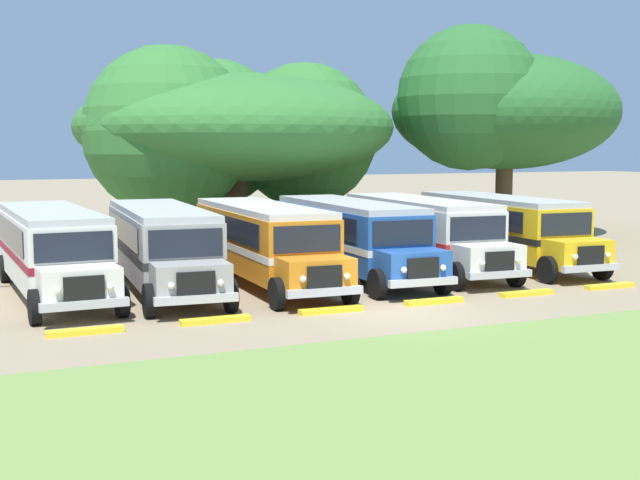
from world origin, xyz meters
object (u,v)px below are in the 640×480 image
parked_bus_slot_3 (351,234)px  broad_shade_tree (233,131)px  parked_bus_slot_0 (52,247)px  parked_bus_slot_2 (264,240)px  parked_bus_slot_1 (162,243)px  parked_bus_slot_4 (421,230)px  secondary_tree (496,108)px  parked_bus_slot_5 (501,227)px

parked_bus_slot_3 → broad_shade_tree: size_ratio=0.67×
parked_bus_slot_3 → broad_shade_tree: broad_shade_tree is taller
parked_bus_slot_0 → parked_bus_slot_2: bearing=81.6°
parked_bus_slot_1 → parked_bus_slot_4: same height
parked_bus_slot_0 → parked_bus_slot_1: bearing=81.0°
parked_bus_slot_1 → secondary_tree: 23.84m
parked_bus_slot_5 → broad_shade_tree: bearing=-145.2°
parked_bus_slot_0 → secondary_tree: size_ratio=0.83×
parked_bus_slot_2 → parked_bus_slot_0: bearing=-94.4°
secondary_tree → parked_bus_slot_5: bearing=-124.0°
parked_bus_slot_2 → parked_bus_slot_1: bearing=-93.8°
parked_bus_slot_5 → secondary_tree: bearing=149.2°
parked_bus_slot_3 → parked_bus_slot_4: (3.27, 0.34, 0.00)m
parked_bus_slot_4 → parked_bus_slot_5: (3.84, -0.04, 0.00)m
parked_bus_slot_0 → broad_shade_tree: broad_shade_tree is taller
parked_bus_slot_1 → parked_bus_slot_2: bearing=88.2°
broad_shade_tree → parked_bus_slot_1: bearing=-118.1°
parked_bus_slot_0 → parked_bus_slot_1: size_ratio=0.99×
parked_bus_slot_4 → parked_bus_slot_3: bearing=-80.7°
parked_bus_slot_4 → broad_shade_tree: broad_shade_tree is taller
parked_bus_slot_4 → parked_bus_slot_5: same height
parked_bus_slot_2 → broad_shade_tree: broad_shade_tree is taller
parked_bus_slot_0 → parked_bus_slot_1: 3.63m
parked_bus_slot_4 → parked_bus_slot_1: bearing=-84.7°
parked_bus_slot_0 → parked_bus_slot_3: same height
parked_bus_slot_2 → parked_bus_slot_4: size_ratio=1.00×
parked_bus_slot_0 → parked_bus_slot_4: bearing=87.7°
parked_bus_slot_0 → secondary_tree: (24.53, 9.59, 5.43)m
parked_bus_slot_2 → parked_bus_slot_3: (3.64, 0.37, 0.00)m
parked_bus_slot_3 → parked_bus_slot_2: bearing=-81.6°
parked_bus_slot_4 → parked_bus_slot_5: 3.84m
parked_bus_slot_4 → parked_bus_slot_2: bearing=-80.7°
parked_bus_slot_3 → secondary_tree: 17.82m
parked_bus_slot_1 → broad_shade_tree: broad_shade_tree is taller
parked_bus_slot_1 → parked_bus_slot_2: same height
parked_bus_slot_1 → parked_bus_slot_5: 14.35m
parked_bus_slot_5 → parked_bus_slot_2: bearing=-83.3°
parked_bus_slot_2 → parked_bus_slot_5: same height
parked_bus_slot_1 → parked_bus_slot_3: same height
parked_bus_slot_0 → parked_bus_slot_3: 10.85m
parked_bus_slot_4 → parked_bus_slot_0: bearing=-87.0°
parked_bus_slot_2 → parked_bus_slot_3: bearing=97.9°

